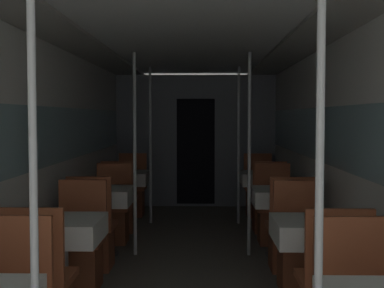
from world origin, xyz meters
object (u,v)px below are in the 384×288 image
object	(u,v)px
support_pole_right_0	(319,211)
chair_right_near_3	(268,210)
chair_left_near_2	(93,240)
dining_table_right_3	(263,181)
support_pole_right_2	(249,154)
chair_left_far_1	(79,256)
dining_table_left_2	(103,199)
support_pole_right_3	(239,146)
chair_right_far_1	(300,257)
dining_table_left_3	(126,180)
chair_right_near_2	(289,241)
chair_left_far_3	(132,197)
dining_table_right_2	(281,200)
dining_table_left_1	(61,234)
chair_left_far_2	(112,218)
chair_right_far_2	(274,219)
chair_right_far_3	(259,197)
support_pole_left_0	(34,210)
chair_left_near_3	(120,210)
support_pole_left_2	(135,154)
support_pole_left_3	(150,146)
dining_table_right_1	(315,235)

from	to	relation	value
support_pole_right_0	chair_right_near_3	distance (m)	4.75
chair_left_near_2	dining_table_right_3	distance (m)	3.05
support_pole_right_2	chair_left_far_1	bearing A→B (deg)	-143.74
chair_right_near_3	dining_table_left_2	bearing A→B (deg)	-148.95
support_pole_right_0	support_pole_right_3	distance (m)	5.24
chair_right_far_1	chair_right_near_3	size ratio (longest dim) A/B	1.00
chair_left_far_1	support_pole_right_2	world-z (taller)	support_pole_right_2
chair_left_near_2	support_pole_right_2	xyz separation A→B (m)	(1.60, 0.57, 0.82)
support_pole_right_0	chair_right_near_3	size ratio (longest dim) A/B	2.34
dining_table_left_3	support_pole_right_2	distance (m)	2.42
chair_left_far_1	chair_right_near_2	bearing A→B (deg)	-162.86
chair_left_far_3	dining_table_right_2	distance (m)	3.05
chair_left_far_1	dining_table_right_3	world-z (taller)	chair_left_far_1
chair_left_far_1	dining_table_left_1	bearing A→B (deg)	90.00
chair_left_far_2	support_pole_right_3	distance (m)	2.15
chair_right_near_2	support_pole_right_2	bearing A→B (deg)	121.43
chair_right_far_1	chair_right_far_2	size ratio (longest dim) A/B	1.00
dining_table_left_2	chair_right_far_3	xyz separation A→B (m)	(1.95, 2.32, -0.32)
support_pole_left_0	chair_left_near_3	bearing A→B (deg)	94.29
support_pole_left_0	chair_right_far_1	size ratio (longest dim) A/B	2.34
dining_table_left_1	support_pole_right_0	distance (m)	2.42
chair_left_near_3	chair_right_near_3	bearing A→B (deg)	0.00
chair_left_near_2	support_pole_left_2	distance (m)	1.06
chair_left_near_2	chair_right_far_2	size ratio (longest dim) A/B	1.00
chair_left_far_1	chair_right_near_3	world-z (taller)	same
chair_left_far_1	support_pole_right_3	bearing A→B (deg)	-118.72
support_pole_left_0	chair_left_far_1	xyz separation A→B (m)	(-0.35, 2.32, -0.82)
support_pole_left_3	support_pole_left_2	bearing A→B (deg)	-90.00
dining_table_left_1	support_pole_right_3	world-z (taller)	support_pole_right_3
chair_left_far_3	dining_table_right_2	bearing A→B (deg)	130.06
support_pole_left_2	dining_table_right_2	xyz separation A→B (m)	(1.60, 0.00, -0.50)
chair_right_far_2	chair_left_far_1	bearing A→B (deg)	41.84
dining_table_left_3	support_pole_right_2	bearing A→B (deg)	-47.50
chair_right_far_3	dining_table_left_1	bearing A→B (deg)	64.37
support_pole_left_2	dining_table_right_1	bearing A→B (deg)	-47.50
dining_table_right_1	dining_table_right_3	bearing A→B (deg)	90.00
chair_left_far_2	chair_left_far_3	distance (m)	1.75
dining_table_right_1	chair_right_near_3	world-z (taller)	chair_right_near_3
chair_left_far_1	dining_table_right_1	xyz separation A→B (m)	(1.95, -0.57, 0.32)
support_pole_left_2	support_pole_right_2	size ratio (longest dim) A/B	1.00
support_pole_left_3	chair_right_near_2	bearing A→B (deg)	-55.39
dining_table_left_1	dining_table_right_3	size ratio (longest dim) A/B	1.00
dining_table_left_2	chair_right_far_1	xyz separation A→B (m)	(1.95, -1.17, -0.32)
dining_table_left_3	dining_table_right_2	distance (m)	2.62
dining_table_right_2	chair_right_far_2	world-z (taller)	chair_right_far_2
support_pole_left_2	chair_right_far_2	xyz separation A→B (m)	(1.60, 0.57, -0.82)
chair_left_far_1	dining_table_right_3	xyz separation A→B (m)	(1.95, 2.92, 0.32)
chair_left_near_3	support_pole_right_3	world-z (taller)	support_pole_right_3
dining_table_right_1	dining_table_right_3	world-z (taller)	same
chair_left_near_3	support_pole_right_3	xyz separation A→B (m)	(1.60, 0.57, 0.82)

